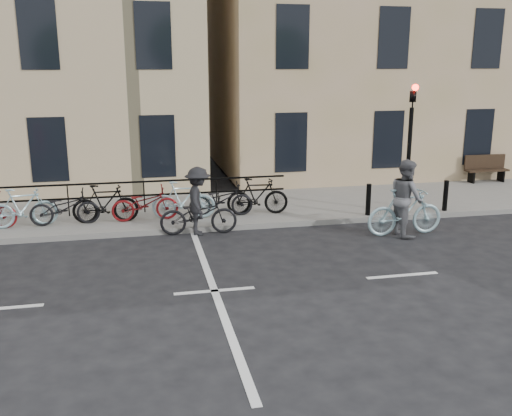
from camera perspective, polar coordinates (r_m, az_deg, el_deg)
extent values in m
plane|color=black|center=(11.38, -4.17, -8.28)|extent=(120.00, 120.00, 0.00)
cube|color=slate|center=(17.16, -20.41, -1.04)|extent=(46.00, 4.00, 0.15)
cube|color=tan|center=(25.67, 12.46, 18.06)|extent=(14.00, 10.00, 12.00)
cylinder|color=black|center=(16.81, 14.99, 4.58)|extent=(0.12, 0.12, 3.00)
imported|color=black|center=(16.61, 15.43, 11.22)|extent=(0.15, 0.18, 0.90)
sphere|color=#FF0C05|center=(16.50, 15.65, 11.54)|extent=(0.18, 0.18, 0.18)
cylinder|color=black|center=(16.43, 11.17, 0.84)|extent=(0.14, 0.14, 0.90)
cylinder|color=black|center=(17.50, 18.42, 1.19)|extent=(0.14, 0.14, 0.90)
cube|color=black|center=(21.94, 20.73, 2.90)|extent=(0.06, 0.38, 0.40)
cube|color=black|center=(22.60, 23.29, 2.97)|extent=(0.06, 0.38, 0.40)
cube|color=black|center=(22.22, 22.08, 3.51)|extent=(1.60, 0.40, 0.06)
cube|color=black|center=(22.32, 21.90, 4.33)|extent=(1.60, 0.06, 0.50)
cube|color=black|center=(16.79, -16.49, 0.89)|extent=(11.45, 0.04, 0.95)
imported|color=#98BDC7|center=(16.12, -22.30, 0.03)|extent=(1.75, 0.49, 1.05)
imported|color=black|center=(15.97, -18.59, 0.04)|extent=(1.80, 0.63, 0.95)
imported|color=black|center=(15.87, -14.84, 0.42)|extent=(1.75, 0.49, 1.05)
imported|color=maroon|center=(15.86, -11.04, 0.44)|extent=(1.80, 0.63, 0.95)
imported|color=#98BDC7|center=(15.89, -7.27, 0.82)|extent=(1.75, 0.49, 1.05)
imported|color=black|center=(16.02, -3.52, 0.83)|extent=(1.80, 0.63, 0.95)
imported|color=black|center=(16.19, 0.15, 1.19)|extent=(1.75, 0.49, 1.05)
imported|color=#98BDC7|center=(15.22, 14.68, -0.38)|extent=(2.07, 0.61, 1.24)
imported|color=#5E5E63|center=(15.13, 14.77, 1.00)|extent=(0.77, 0.98, 1.99)
imported|color=black|center=(14.89, -5.77, -0.66)|extent=(2.04, 0.82, 1.05)
imported|color=black|center=(14.80, -5.81, 0.70)|extent=(0.73, 1.19, 1.78)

